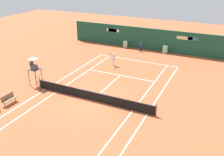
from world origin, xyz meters
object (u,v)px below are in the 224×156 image
object	(u,v)px
umpire_chair	(34,68)
tennis_ball_near_service_line	(131,99)
ball_kid_right_post	(141,46)
player_bench	(9,98)
player_on_baseline	(113,58)

from	to	relation	value
umpire_chair	tennis_ball_near_service_line	world-z (taller)	umpire_chair
ball_kid_right_post	player_bench	bearing A→B (deg)	81.61
player_bench	tennis_ball_near_service_line	size ratio (longest dim) A/B	20.83
player_bench	ball_kid_right_post	bearing A→B (deg)	163.92
tennis_ball_near_service_line	player_bench	bearing A→B (deg)	-150.79
player_on_baseline	tennis_ball_near_service_line	size ratio (longest dim) A/B	26.42
player_bench	player_on_baseline	size ratio (longest dim) A/B	0.79
player_bench	tennis_ball_near_service_line	world-z (taller)	player_bench
umpire_chair	player_bench	world-z (taller)	umpire_chair
player_bench	tennis_ball_near_service_line	xyz separation A→B (m)	(9.59, 5.36, -0.48)
umpire_chair	player_bench	bearing A→B (deg)	6.95
umpire_chair	ball_kid_right_post	xyz separation A→B (m)	(6.03, 15.10, -1.08)
umpire_chair	tennis_ball_near_service_line	distance (m)	10.33
umpire_chair	player_on_baseline	xyz separation A→B (m)	(4.87, 8.37, -0.91)
ball_kid_right_post	tennis_ball_near_service_line	xyz separation A→B (m)	(4.05, -13.84, -0.74)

